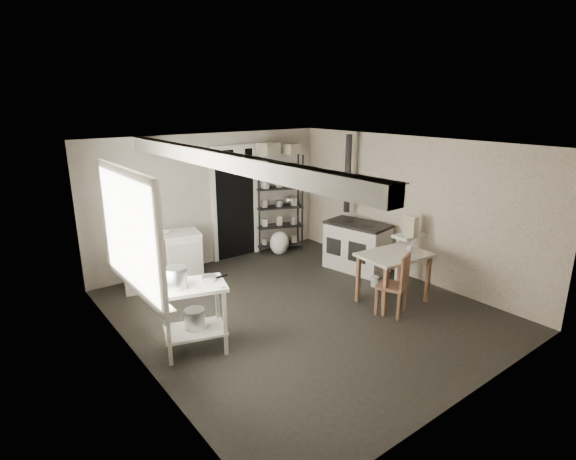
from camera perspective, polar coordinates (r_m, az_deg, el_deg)
floor at (r=6.42m, az=1.65°, el=-10.06°), size 5.00×5.00×0.00m
ceiling at (r=5.78m, az=1.84°, el=10.81°), size 5.00×5.00×0.00m
wall_back at (r=8.04m, az=-9.61°, el=3.83°), size 4.50×0.02×2.30m
wall_front at (r=4.47m, az=22.58°, el=-7.38°), size 4.50×0.02×2.30m
wall_left at (r=4.97m, az=-18.88°, el=-4.64°), size 0.02×5.00×2.30m
wall_right at (r=7.58m, az=15.06°, el=2.76°), size 0.02×5.00×2.30m
window at (r=5.05m, az=-19.67°, el=-0.19°), size 0.12×1.76×1.28m
doorway at (r=8.26m, az=-6.71°, el=3.22°), size 0.96×0.10×2.08m
ceiling_beam at (r=5.12m, az=-8.74°, el=8.81°), size 0.18×5.00×0.18m
wallpaper_panel at (r=7.58m, az=15.01°, el=2.75°), size 0.01×5.00×2.30m
utensil_rail at (r=7.83m, az=11.53°, el=6.40°), size 0.06×1.20×0.44m
prep_table at (r=5.40m, az=-11.78°, el=-11.06°), size 0.85×0.72×0.84m
stockpot at (r=5.14m, az=-14.05°, el=-6.03°), size 0.33×0.33×0.27m
saucepan at (r=5.29m, az=-9.98°, el=-6.20°), size 0.17×0.17×0.09m
bucket at (r=5.43m, az=-11.73°, el=-11.08°), size 0.29×0.29×0.26m
base_cabinets at (r=7.35m, az=-15.73°, el=-3.35°), size 1.35×0.82×0.83m
mixing_bowl at (r=7.22m, az=-15.45°, el=0.43°), size 0.31×0.31×0.06m
counter_cup at (r=6.95m, az=-18.57°, el=-0.33°), size 0.14×0.14×0.09m
shelf_rack at (r=8.60m, az=-1.14°, el=3.52°), size 0.95×0.66×1.86m
shelf_jar at (r=8.40m, az=-2.82°, el=6.10°), size 0.10×0.11×0.19m
storage_box_a at (r=8.23m, az=-2.55°, el=10.41°), size 0.40×0.36×0.24m
storage_box_b at (r=8.52m, az=0.24°, el=10.48°), size 0.35×0.34×0.19m
stove at (r=7.80m, az=8.75°, el=-1.91°), size 0.78×1.15×0.83m
stovepipe at (r=8.00m, az=7.60°, el=7.08°), size 0.10×0.10×1.29m
side_ledge at (r=7.39m, az=14.91°, el=-3.41°), size 0.54×0.29×0.82m
oats_box at (r=7.16m, az=15.34°, el=0.79°), size 0.13×0.21×0.31m
work_table at (r=6.68m, az=13.20°, el=-5.88°), size 1.03×0.77×0.74m
table_cup at (r=6.70m, az=15.18°, el=-2.11°), size 0.11×0.11×0.09m
chair at (r=6.28m, az=13.04°, el=-6.28°), size 0.48×0.49×0.87m
flour_sack at (r=8.52m, az=-1.09°, el=-1.56°), size 0.42×0.37×0.45m
floor_crock at (r=7.28m, az=10.97°, el=-6.45°), size 0.16×0.16×0.16m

